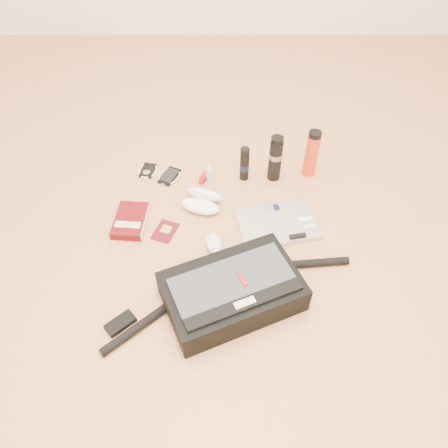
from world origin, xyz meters
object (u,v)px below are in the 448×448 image
Objects in this scene: messenger_bag at (232,291)px; book at (131,221)px; thermos_red at (312,154)px; laptop at (277,224)px; thermos_black at (275,158)px.

book is at bearing 114.49° from messenger_bag.
messenger_bag is at bearing -117.95° from thermos_red.
thermos_black is at bearing 77.74° from laptop.
thermos_black reaches higher than messenger_bag.
messenger_bag is at bearing -129.43° from laptop.
messenger_bag is 3.96× the size of thermos_black.
thermos_red is at bearing 38.83° from messenger_bag.
messenger_bag is 4.42× the size of book.
thermos_black is 0.98× the size of thermos_red.
thermos_red is at bearing 51.53° from laptop.
book is (-0.66, 0.02, 0.01)m from laptop.
thermos_black is 0.18m from thermos_red.
thermos_red is (0.18, 0.36, 0.11)m from laptop.
thermos_red is at bearing 10.56° from thermos_black.
thermos_black is at bearing -169.44° from thermos_red.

